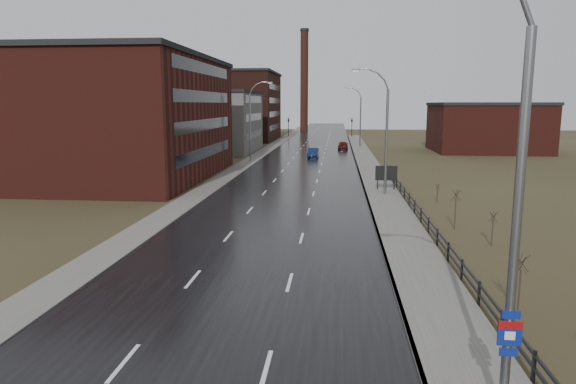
% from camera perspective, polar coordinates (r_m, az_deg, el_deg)
% --- Properties ---
extents(road, '(14.00, 300.00, 0.06)m').
position_cam_1_polar(road, '(71.30, 1.90, 3.14)').
color(road, black).
rests_on(road, ground).
extents(sidewalk_right, '(3.20, 180.00, 0.18)m').
position_cam_1_polar(sidewalk_right, '(46.60, 10.56, -0.48)').
color(sidewalk_right, '#595651').
rests_on(sidewalk_right, ground).
extents(curb_right, '(0.16, 180.00, 0.18)m').
position_cam_1_polar(curb_right, '(46.48, 8.70, -0.45)').
color(curb_right, slate).
rests_on(curb_right, ground).
extents(sidewalk_left, '(2.40, 260.00, 0.12)m').
position_cam_1_polar(sidewalk_left, '(72.26, -4.61, 3.23)').
color(sidewalk_left, '#595651').
rests_on(sidewalk_left, ground).
extents(warehouse_near, '(22.44, 28.56, 13.50)m').
position_cam_1_polar(warehouse_near, '(61.22, -19.22, 7.84)').
color(warehouse_near, '#471914').
rests_on(warehouse_near, ground).
extents(warehouse_mid, '(16.32, 20.40, 10.50)m').
position_cam_1_polar(warehouse_mid, '(91.52, -8.77, 7.78)').
color(warehouse_mid, slate).
rests_on(warehouse_mid, ground).
extents(warehouse_far, '(26.52, 24.48, 15.50)m').
position_cam_1_polar(warehouse_far, '(121.81, -7.62, 9.45)').
color(warehouse_far, '#331611').
rests_on(warehouse_far, ground).
extents(building_right, '(18.36, 16.32, 8.50)m').
position_cam_1_polar(building_right, '(96.32, 21.22, 6.74)').
color(building_right, '#471914').
rests_on(building_right, ground).
extents(smokestack, '(2.70, 2.70, 30.70)m').
position_cam_1_polar(smokestack, '(161.18, 1.81, 12.34)').
color(smokestack, '#331611').
rests_on(smokestack, ground).
extents(streetlight_main, '(3.91, 0.29, 12.11)m').
position_cam_1_polar(streetlight_main, '(13.49, 22.95, -0.32)').
color(streetlight_main, slate).
rests_on(streetlight_main, ground).
extents(streetlight_right_mid, '(3.36, 0.28, 11.35)m').
position_cam_1_polar(streetlight_right_mid, '(46.93, 10.55, 6.66)').
color(streetlight_right_mid, slate).
rests_on(streetlight_right_mid, ground).
extents(streetlight_left, '(3.36, 0.28, 11.35)m').
position_cam_1_polar(streetlight_left, '(73.72, -4.01, 7.87)').
color(streetlight_left, slate).
rests_on(streetlight_left, ground).
extents(streetlight_right_far, '(3.36, 0.28, 11.35)m').
position_cam_1_polar(streetlight_right_far, '(100.80, 7.89, 8.30)').
color(streetlight_right_far, slate).
rests_on(streetlight_right_far, ground).
extents(guardrail, '(0.10, 53.05, 1.10)m').
position_cam_1_polar(guardrail, '(30.53, 16.50, -4.93)').
color(guardrail, black).
rests_on(guardrail, ground).
extents(shrub_c, '(0.60, 0.63, 2.52)m').
position_cam_1_polar(shrub_c, '(22.26, 24.37, -9.19)').
color(shrub_c, '#382D23').
rests_on(shrub_c, ground).
extents(shrub_d, '(0.49, 0.51, 2.04)m').
position_cam_1_polar(shrub_d, '(32.40, 21.77, -3.71)').
color(shrub_d, '#382D23').
rests_on(shrub_d, ground).
extents(shrub_e, '(0.64, 0.67, 2.72)m').
position_cam_1_polar(shrub_e, '(35.66, 18.11, -1.72)').
color(shrub_e, '#382D23').
rests_on(shrub_e, ground).
extents(shrub_f, '(0.38, 0.40, 1.57)m').
position_cam_1_polar(shrub_f, '(45.29, 16.27, -0.05)').
color(shrub_f, '#382D23').
rests_on(shrub_f, ground).
extents(billboard, '(2.07, 0.17, 2.46)m').
position_cam_1_polar(billboard, '(49.68, 10.86, 1.98)').
color(billboard, black).
rests_on(billboard, ground).
extents(traffic_light_left, '(0.58, 2.73, 5.30)m').
position_cam_1_polar(traffic_light_left, '(131.32, 0.06, 8.17)').
color(traffic_light_left, black).
rests_on(traffic_light_left, ground).
extents(traffic_light_right, '(0.58, 2.73, 5.30)m').
position_cam_1_polar(traffic_light_right, '(130.78, 7.12, 8.09)').
color(traffic_light_right, black).
rests_on(traffic_light_right, ground).
extents(car_near, '(1.63, 4.53, 1.49)m').
position_cam_1_polar(car_near, '(79.37, 2.82, 4.33)').
color(car_near, '#0D1942').
rests_on(car_near, ground).
extents(car_far, '(1.95, 4.56, 1.53)m').
position_cam_1_polar(car_far, '(94.43, 6.13, 5.17)').
color(car_far, '#49130C').
rests_on(car_far, ground).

